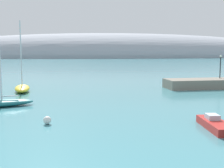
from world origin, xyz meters
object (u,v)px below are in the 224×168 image
motorboat_red_foreground (216,125)px  harbor_lamp_post (220,64)px  sailboat_teal_mid_mooring (2,102)px  mooring_buoy_white (47,120)px  sailboat_yellow_near_shore (22,88)px

motorboat_red_foreground → harbor_lamp_post: size_ratio=1.36×
sailboat_teal_mid_mooring → motorboat_red_foreground: bearing=133.1°
motorboat_red_foreground → mooring_buoy_white: 13.55m
sailboat_yellow_near_shore → harbor_lamp_post: sailboat_yellow_near_shore is taller
motorboat_red_foreground → harbor_lamp_post: (12.73, 24.29, 3.54)m
sailboat_yellow_near_shore → harbor_lamp_post: bearing=84.0°
sailboat_teal_mid_mooring → mooring_buoy_white: size_ratio=11.76×
sailboat_yellow_near_shore → sailboat_teal_mid_mooring: size_ratio=1.31×
harbor_lamp_post → mooring_buoy_white: bearing=-140.6°
sailboat_yellow_near_shore → harbor_lamp_post: size_ratio=2.70×
motorboat_red_foreground → mooring_buoy_white: size_ratio=7.78×
sailboat_teal_mid_mooring → mooring_buoy_white: (5.75, -8.25, -0.11)m
sailboat_teal_mid_mooring → motorboat_red_foreground: size_ratio=1.51×
sailboat_yellow_near_shore → motorboat_red_foreground: 29.53m
sailboat_teal_mid_mooring → motorboat_red_foreground: 22.03m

